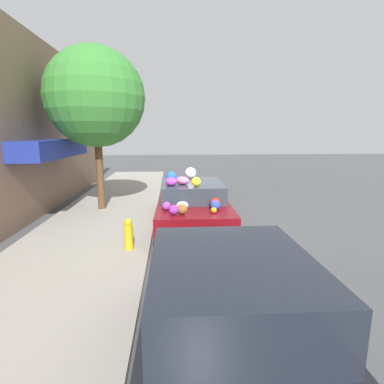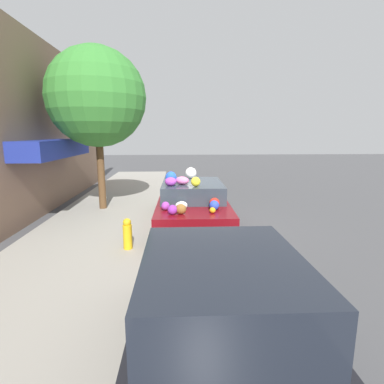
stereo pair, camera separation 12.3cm
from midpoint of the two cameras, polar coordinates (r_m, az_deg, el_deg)
name	(u,v)px [view 1 (the left image)]	position (r m, az deg, el deg)	size (l,w,h in m)	color
ground_plane	(192,227)	(8.68, -0.32, -6.70)	(60.00, 60.00, 0.00)	#4C4C4F
sidewalk_curb	(97,227)	(8.91, -18.03, -6.37)	(24.00, 3.20, 0.12)	#9E998E
building_facade	(6,127)	(9.44, -32.25, 10.40)	(18.00, 1.20, 5.72)	#846651
street_tree	(95,98)	(10.54, -18.24, 16.70)	(3.17, 3.17, 5.25)	brown
fire_hydrant	(129,234)	(6.83, -12.49, -7.84)	(0.20, 0.20, 0.70)	gold
art_car	(192,203)	(8.43, -0.43, -2.07)	(4.60, 1.95, 1.67)	maroon
parked_car_plain	(228,323)	(3.28, 5.64, -23.63)	(3.97, 1.72, 1.55)	black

